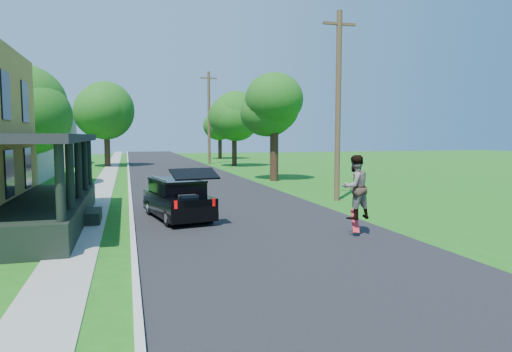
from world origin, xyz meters
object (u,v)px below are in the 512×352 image
object	(u,v)px
skateboarder	(355,187)
utility_pole_near	(338,104)
black_suv	(178,199)
tree_right_near	(274,103)

from	to	relation	value
skateboarder	utility_pole_near	bearing A→B (deg)	-124.68
black_suv	tree_right_near	xyz separation A→B (m)	(7.87, 12.76, 4.50)
black_suv	tree_right_near	bearing A→B (deg)	47.59
black_suv	utility_pole_near	xyz separation A→B (m)	(7.80, 2.86, 3.79)
tree_right_near	skateboarder	bearing A→B (deg)	-99.86
black_suv	skateboarder	size ratio (longest dim) A/B	2.29
black_suv	utility_pole_near	size ratio (longest dim) A/B	0.51
tree_right_near	utility_pole_near	bearing A→B (deg)	-90.39
black_suv	tree_right_near	world-z (taller)	tree_right_near
black_suv	utility_pole_near	world-z (taller)	utility_pole_near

